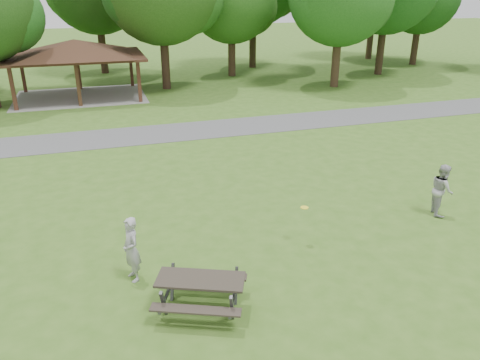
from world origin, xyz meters
name	(u,v)px	position (x,y,z in m)	size (l,w,h in m)	color
ground	(250,292)	(0.00, 0.00, 0.00)	(160.00, 160.00, 0.00)	#385F1B
asphalt_path	(163,133)	(0.00, 14.00, 0.01)	(120.00, 3.20, 0.02)	#4B4B4D
pavilion	(75,50)	(-4.00, 24.00, 3.06)	(8.60, 7.01, 3.76)	#3C2015
tree_row_f	(232,1)	(8.09, 28.53, 5.84)	(7.35, 7.00, 9.55)	#322016
picnic_table_middle	(201,286)	(-1.29, -0.25, 0.65)	(2.49, 2.29, 0.88)	#2A241E
frisbee_in_flight	(304,208)	(2.26, 1.84, 1.15)	(0.31, 0.31, 0.02)	yellow
frisbee_thrower	(131,249)	(-2.68, 1.46, 0.87)	(0.64, 0.42, 1.75)	#9D9DA0
frisbee_catcher	(442,190)	(7.37, 2.24, 0.87)	(0.84, 0.66, 1.73)	#A5A5A8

